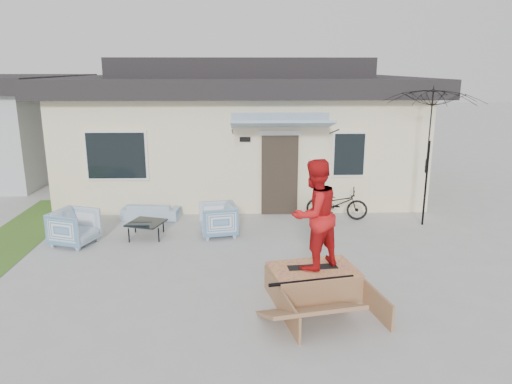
{
  "coord_description": "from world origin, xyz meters",
  "views": [
    {
      "loc": [
        0.01,
        -7.83,
        3.81
      ],
      "look_at": [
        0.3,
        1.8,
        1.3
      ],
      "focal_mm": 33.9,
      "sensor_mm": 36.0,
      "label": 1
    }
  ],
  "objects_px": {
    "coffee_table": "(147,230)",
    "skateboard": "(313,266)",
    "skate_ramp": "(313,282)",
    "armchair_right": "(218,218)",
    "patio_umbrella": "(428,155)",
    "armchair_left": "(74,226)",
    "skater": "(314,213)",
    "bicycle": "(337,200)",
    "loveseat": "(151,208)"
  },
  "relations": [
    {
      "from": "coffee_table",
      "to": "skateboard",
      "type": "relative_size",
      "value": 0.87
    },
    {
      "from": "coffee_table",
      "to": "skate_ramp",
      "type": "distance_m",
      "value": 4.54
    },
    {
      "from": "armchair_right",
      "to": "patio_umbrella",
      "type": "bearing_deg",
      "value": 85.96
    },
    {
      "from": "armchair_right",
      "to": "skate_ramp",
      "type": "bearing_deg",
      "value": 18.67
    },
    {
      "from": "patio_umbrella",
      "to": "armchair_left",
      "type": "bearing_deg",
      "value": -172.23
    },
    {
      "from": "coffee_table",
      "to": "patio_umbrella",
      "type": "xyz_separation_m",
      "value": [
        6.68,
        0.71,
        1.57
      ]
    },
    {
      "from": "armchair_left",
      "to": "skater",
      "type": "relative_size",
      "value": 0.46
    },
    {
      "from": "skate_ramp",
      "to": "skateboard",
      "type": "bearing_deg",
      "value": 90.0
    },
    {
      "from": "armchair_left",
      "to": "bicycle",
      "type": "distance_m",
      "value": 6.34
    },
    {
      "from": "skate_ramp",
      "to": "coffee_table",
      "type": "bearing_deg",
      "value": 126.74
    },
    {
      "from": "loveseat",
      "to": "armchair_left",
      "type": "bearing_deg",
      "value": 59.8
    },
    {
      "from": "loveseat",
      "to": "patio_umbrella",
      "type": "distance_m",
      "value": 7.01
    },
    {
      "from": "armchair_left",
      "to": "patio_umbrella",
      "type": "distance_m",
      "value": 8.35
    },
    {
      "from": "skater",
      "to": "patio_umbrella",
      "type": "bearing_deg",
      "value": -166.81
    },
    {
      "from": "loveseat",
      "to": "skateboard",
      "type": "bearing_deg",
      "value": 135.74
    },
    {
      "from": "skateboard",
      "to": "skater",
      "type": "distance_m",
      "value": 0.96
    },
    {
      "from": "armchair_right",
      "to": "bicycle",
      "type": "xyz_separation_m",
      "value": [
        2.99,
        1.15,
        0.08
      ]
    },
    {
      "from": "bicycle",
      "to": "skate_ramp",
      "type": "relative_size",
      "value": 0.81
    },
    {
      "from": "bicycle",
      "to": "loveseat",
      "type": "bearing_deg",
      "value": 99.62
    },
    {
      "from": "bicycle",
      "to": "patio_umbrella",
      "type": "xyz_separation_m",
      "value": [
        2.05,
        -0.54,
        1.25
      ]
    },
    {
      "from": "armchair_right",
      "to": "bicycle",
      "type": "relative_size",
      "value": 0.53
    },
    {
      "from": "skateboard",
      "to": "skater",
      "type": "xyz_separation_m",
      "value": [
        0.0,
        0.0,
        0.96
      ]
    },
    {
      "from": "skateboard",
      "to": "patio_umbrella",
      "type": "bearing_deg",
      "value": 42.94
    },
    {
      "from": "coffee_table",
      "to": "skate_ramp",
      "type": "height_order",
      "value": "skate_ramp"
    },
    {
      "from": "loveseat",
      "to": "bicycle",
      "type": "distance_m",
      "value": 4.78
    },
    {
      "from": "armchair_right",
      "to": "skater",
      "type": "height_order",
      "value": "skater"
    },
    {
      "from": "armchair_right",
      "to": "armchair_left",
      "type": "bearing_deg",
      "value": -91.85
    },
    {
      "from": "loveseat",
      "to": "bicycle",
      "type": "xyz_separation_m",
      "value": [
        4.77,
        -0.14,
        0.21
      ]
    },
    {
      "from": "armchair_left",
      "to": "armchair_right",
      "type": "relative_size",
      "value": 1.04
    },
    {
      "from": "armchair_right",
      "to": "skater",
      "type": "xyz_separation_m",
      "value": [
        1.75,
        -3.05,
        1.05
      ]
    },
    {
      "from": "armchair_right",
      "to": "coffee_table",
      "type": "bearing_deg",
      "value": -97.7
    },
    {
      "from": "coffee_table",
      "to": "bicycle",
      "type": "bearing_deg",
      "value": 15.07
    },
    {
      "from": "skateboard",
      "to": "armchair_left",
      "type": "bearing_deg",
      "value": 147.19
    },
    {
      "from": "armchair_left",
      "to": "skate_ramp",
      "type": "relative_size",
      "value": 0.45
    },
    {
      "from": "patio_umbrella",
      "to": "coffee_table",
      "type": "bearing_deg",
      "value": -173.97
    },
    {
      "from": "armchair_left",
      "to": "skateboard",
      "type": "distance_m",
      "value": 5.51
    },
    {
      "from": "armchair_left",
      "to": "skateboard",
      "type": "relative_size",
      "value": 1.01
    },
    {
      "from": "coffee_table",
      "to": "skater",
      "type": "relative_size",
      "value": 0.4
    },
    {
      "from": "loveseat",
      "to": "skateboard",
      "type": "height_order",
      "value": "loveseat"
    },
    {
      "from": "loveseat",
      "to": "armchair_right",
      "type": "distance_m",
      "value": 2.21
    },
    {
      "from": "bicycle",
      "to": "skate_ramp",
      "type": "xyz_separation_m",
      "value": [
        -1.22,
        -4.25,
        -0.26
      ]
    },
    {
      "from": "armchair_left",
      "to": "skate_ramp",
      "type": "bearing_deg",
      "value": -98.47
    },
    {
      "from": "skateboard",
      "to": "bicycle",
      "type": "bearing_deg",
      "value": 68.43
    },
    {
      "from": "armchair_left",
      "to": "coffee_table",
      "type": "relative_size",
      "value": 1.16
    },
    {
      "from": "armchair_left",
      "to": "patio_umbrella",
      "type": "height_order",
      "value": "patio_umbrella"
    },
    {
      "from": "bicycle",
      "to": "skate_ramp",
      "type": "height_order",
      "value": "bicycle"
    },
    {
      "from": "skateboard",
      "to": "skate_ramp",
      "type": "bearing_deg",
      "value": -83.41
    },
    {
      "from": "skateboard",
      "to": "loveseat",
      "type": "bearing_deg",
      "value": 123.91
    },
    {
      "from": "armchair_right",
      "to": "skateboard",
      "type": "height_order",
      "value": "armchair_right"
    },
    {
      "from": "skate_ramp",
      "to": "skateboard",
      "type": "xyz_separation_m",
      "value": [
        -0.01,
        0.05,
        0.27
      ]
    }
  ]
}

